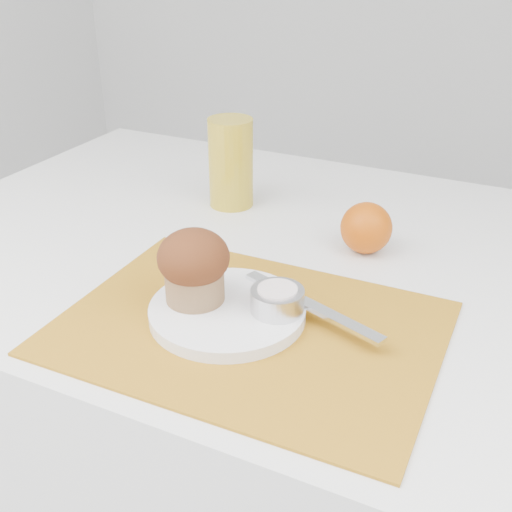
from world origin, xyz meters
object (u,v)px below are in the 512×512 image
at_px(table, 281,439).
at_px(muffin, 194,265).
at_px(plate, 227,311).
at_px(juice_glass, 231,163).
at_px(orange, 366,228).

bearing_deg(table, muffin, -99.12).
xyz_separation_m(table, plate, (0.01, -0.20, 0.39)).
relative_size(table, juice_glass, 8.01).
relative_size(plate, juice_glass, 1.28).
bearing_deg(table, orange, 24.06).
distance_m(juice_glass, muffin, 0.34).
xyz_separation_m(plate, muffin, (-0.04, -0.00, 0.05)).
bearing_deg(juice_glass, plate, -62.94).
bearing_deg(muffin, table, 80.88).
bearing_deg(plate, table, 92.96).
relative_size(orange, muffin, 0.82).
xyz_separation_m(plate, juice_glass, (-0.16, 0.32, 0.06)).
relative_size(table, muffin, 12.96).
xyz_separation_m(table, orange, (0.11, 0.05, 0.41)).
bearing_deg(muffin, plate, 3.33).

